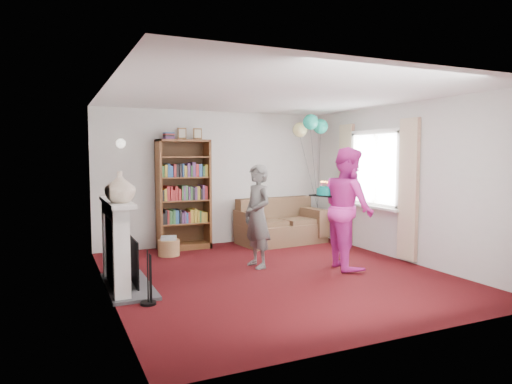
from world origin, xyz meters
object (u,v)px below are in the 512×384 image
sofa (280,226)px  person_magenta (348,208)px  bookcase (183,196)px  person_striped (257,216)px  birthday_cake (328,192)px

sofa → person_magenta: 2.24m
bookcase → person_striped: bearing=-70.3°
sofa → person_striped: (-1.19, -1.57, 0.45)m
sofa → person_magenta: bearing=-94.6°
sofa → birthday_cake: (-0.18, -1.91, 0.81)m
sofa → person_magenta: person_magenta is taller
person_striped → birthday_cake: person_striped is taller
birthday_cake → bookcase: bearing=127.7°
bookcase → person_striped: size_ratio=1.40×
bookcase → person_magenta: bearing=-52.2°
person_striped → birthday_cake: 1.13m
bookcase → sofa: bookcase is taller
bookcase → person_magenta: size_ratio=1.20×
bookcase → person_magenta: bookcase is taller
sofa → person_striped: person_striped is taller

